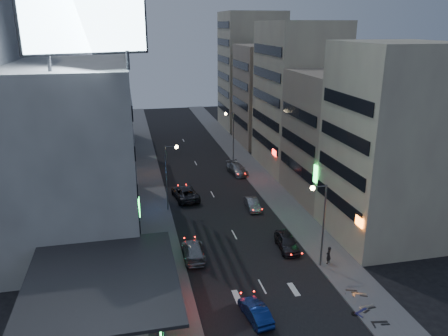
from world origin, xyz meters
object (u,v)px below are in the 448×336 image
object	(u,v)px
scooter_silver_b	(368,289)
scooter_blue	(366,301)
parked_car_right_far	(237,169)
scooter_black_a	(388,314)
parked_car_right_near	(287,242)
parked_car_left	(185,193)
scooter_silver_a	(373,298)
parked_car_right_mid	(252,204)
person	(329,255)
road_car_blue	(256,311)
scooter_black_b	(358,285)
road_car_silver	(193,251)

from	to	relation	value
scooter_silver_b	scooter_blue	bearing A→B (deg)	170.14
parked_car_right_far	scooter_black_a	size ratio (longest dim) A/B	2.74
parked_car_right_near	parked_car_left	world-z (taller)	parked_car_left
scooter_black_a	scooter_silver_a	world-z (taller)	scooter_black_a
parked_car_right_mid	parked_car_left	size ratio (longest dim) A/B	0.66
person	road_car_blue	bearing A→B (deg)	-4.21
parked_car_right_near	parked_car_right_far	world-z (taller)	parked_car_right_near
parked_car_right_near	parked_car_left	xyz separation A→B (m)	(-8.14, 15.40, 0.07)
parked_car_right_mid	scooter_black_b	distance (m)	19.06
parked_car_right_far	scooter_blue	world-z (taller)	parked_car_right_far
road_car_silver	scooter_black_a	world-z (taller)	road_car_silver
parked_car_right_far	scooter_silver_a	size ratio (longest dim) A/B	2.80
parked_car_right_near	scooter_silver_b	distance (m)	9.74
scooter_black_a	scooter_silver_b	size ratio (longest dim) A/B	1.11
scooter_black_a	parked_car_right_far	bearing A→B (deg)	12.86
parked_car_right_far	person	world-z (taller)	person
scooter_silver_a	parked_car_right_near	bearing A→B (deg)	13.07
parked_car_right_far	person	distance (m)	27.34
parked_car_right_near	scooter_silver_a	world-z (taller)	parked_car_right_near
parked_car_left	road_car_silver	world-z (taller)	parked_car_left
parked_car_left	road_car_silver	size ratio (longest dim) A/B	1.19
person	scooter_blue	size ratio (longest dim) A/B	0.93
parked_car_right_far	scooter_silver_b	distance (m)	32.68
scooter_silver_a	scooter_blue	size ratio (longest dim) A/B	1.01
parked_car_right_mid	person	xyz separation A→B (m)	(3.32, -14.08, 0.33)
parked_car_right_mid	road_car_silver	bearing A→B (deg)	-129.34
person	parked_car_right_mid	bearing A→B (deg)	-115.56
parked_car_right_far	road_car_blue	world-z (taller)	parked_car_right_far
parked_car_right_far	scooter_black_a	bearing A→B (deg)	-93.58
road_car_silver	scooter_black_b	size ratio (longest dim) A/B	3.05
parked_car_right_mid	scooter_blue	xyz separation A→B (m)	(3.21, -20.99, 0.04)
road_car_blue	scooter_silver_b	distance (m)	10.01
parked_car_left	parked_car_right_mid	bearing A→B (deg)	140.09
parked_car_right_mid	scooter_blue	world-z (taller)	parked_car_right_mid
parked_car_right_near	parked_car_right_far	size ratio (longest dim) A/B	0.86
road_car_blue	person	bearing A→B (deg)	-153.27
scooter_black_b	scooter_black_a	bearing A→B (deg)	-157.92
road_car_silver	scooter_silver_a	world-z (taller)	road_car_silver
person	scooter_silver_a	size ratio (longest dim) A/B	0.92
parked_car_right_mid	scooter_silver_a	size ratio (longest dim) A/B	2.11
parked_car_right_near	scooter_black_b	bearing A→B (deg)	-64.31
road_car_blue	scooter_silver_a	size ratio (longest dim) A/B	2.16
scooter_black_a	parked_car_right_mid	bearing A→B (deg)	18.75
road_car_blue	road_car_silver	world-z (taller)	road_car_silver
scooter_black_a	scooter_silver_b	bearing A→B (deg)	3.42
parked_car_right_mid	scooter_black_a	xyz separation A→B (m)	(4.01, -22.83, 0.05)
parked_car_left	road_car_blue	distance (m)	25.35
parked_car_right_mid	scooter_silver_b	size ratio (longest dim) A/B	2.29
parked_car_right_far	parked_car_left	bearing A→B (deg)	-145.44
scooter_black_b	scooter_silver_b	bearing A→B (deg)	-123.00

